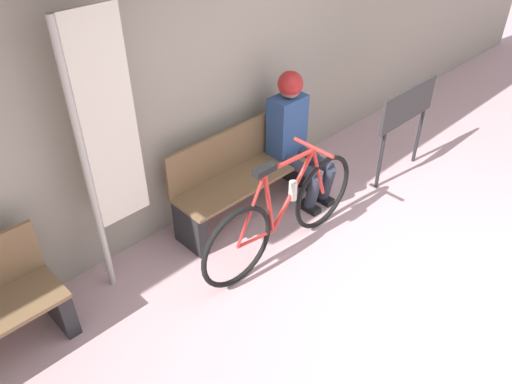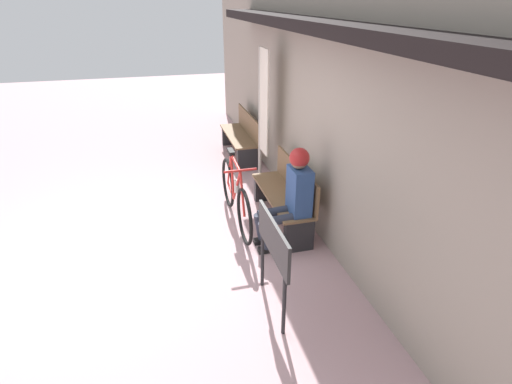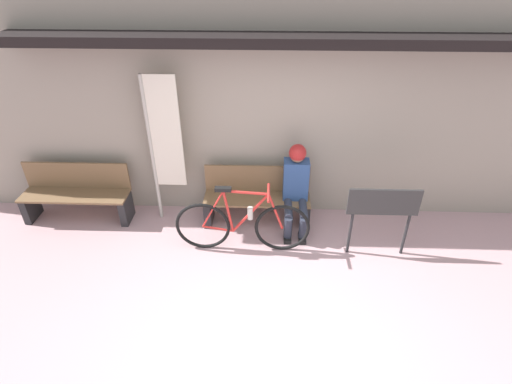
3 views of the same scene
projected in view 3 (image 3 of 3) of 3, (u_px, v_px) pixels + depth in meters
The scene contains 8 objects.
ground_plane at pixel (276, 330), 4.21m from camera, with size 24.00×24.00×0.00m, color #C69EA3.
storefront_wall at pixel (278, 102), 5.23m from camera, with size 12.00×0.56×3.20m.
park_bench_near at pixel (257, 199), 5.63m from camera, with size 1.48×0.42×0.83m.
bicycle at pixel (242, 225), 5.09m from camera, with size 1.73×0.40×0.95m.
person_seated at pixel (296, 184), 5.35m from camera, with size 0.34×0.64×1.24m.
park_bench_far at pixel (77, 195), 5.71m from camera, with size 1.50×0.42×0.83m.
banner_pole at pixel (162, 139), 5.23m from camera, with size 0.45×0.05×2.11m.
signboard at pixel (383, 207), 4.85m from camera, with size 0.87×0.04×0.97m.
Camera 3 is at (-0.11, -2.76, 3.49)m, focal length 28.00 mm.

